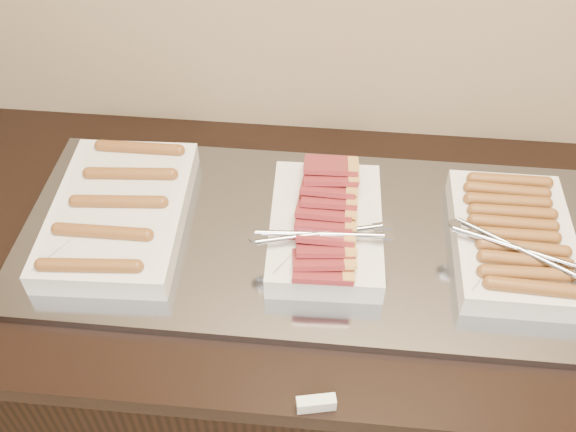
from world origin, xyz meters
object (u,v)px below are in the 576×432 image
object	(u,v)px
dish_right	(514,239)
counter	(312,360)
dish_left	(119,212)
warming_tray	(320,239)
dish_center	(325,225)

from	to	relation	value
dish_right	counter	bearing A→B (deg)	179.21
dish_left	counter	bearing A→B (deg)	-2.53
counter	warming_tray	distance (m)	0.46
counter	warming_tray	size ratio (longest dim) A/B	1.72
dish_center	dish_right	world-z (taller)	dish_center
counter	dish_left	world-z (taller)	dish_left
counter	dish_center	world-z (taller)	dish_center
warming_tray	dish_left	world-z (taller)	dish_left
dish_left	dish_center	distance (m)	0.41
dish_center	warming_tray	bearing A→B (deg)	153.08
dish_right	warming_tray	bearing A→B (deg)	179.21
counter	dish_right	distance (m)	0.63
warming_tray	dish_center	size ratio (longest dim) A/B	3.47
counter	dish_right	world-z (taller)	dish_right
counter	dish_right	bearing A→B (deg)	-0.65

